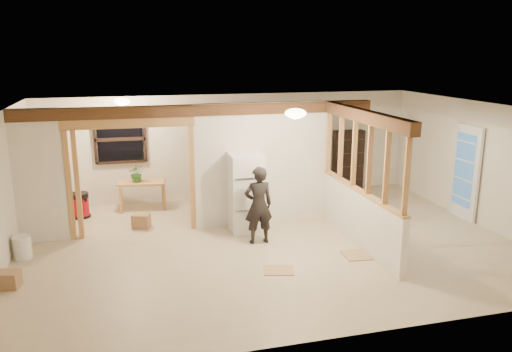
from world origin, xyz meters
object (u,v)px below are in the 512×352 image
object	(u,v)px
bookshelf	(348,161)
shop_vac	(80,205)
refrigerator	(246,192)
woman	(258,205)
work_table	(142,195)

from	to	relation	value
bookshelf	shop_vac	bearing A→B (deg)	-174.97
refrigerator	bookshelf	bearing A→B (deg)	34.64
refrigerator	woman	bearing A→B (deg)	-84.89
woman	work_table	world-z (taller)	woman
woman	shop_vac	world-z (taller)	woman
woman	bookshelf	bearing A→B (deg)	-138.76
refrigerator	work_table	world-z (taller)	refrigerator
refrigerator	woman	xyz separation A→B (m)	(0.07, -0.73, -0.05)
woman	shop_vac	distance (m)	4.12
refrigerator	work_table	xyz separation A→B (m)	(-1.95, 1.89, -0.45)
shop_vac	bookshelf	bearing A→B (deg)	5.03
refrigerator	work_table	size ratio (longest dim) A/B	1.51
refrigerator	bookshelf	distance (m)	3.91
work_table	bookshelf	world-z (taller)	bookshelf
woman	shop_vac	xyz separation A→B (m)	(-3.34, 2.38, -0.46)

